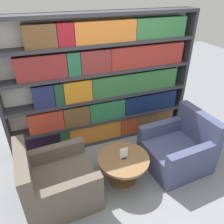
# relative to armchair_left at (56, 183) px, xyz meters

# --- Properties ---
(ground_plane) EXTENTS (14.00, 14.00, 0.00)m
(ground_plane) POSITION_rel_armchair_left_xyz_m (0.99, -0.27, -0.28)
(ground_plane) COLOR gray
(bookshelf) EXTENTS (3.12, 0.30, 2.17)m
(bookshelf) POSITION_rel_armchair_left_xyz_m (1.04, 1.06, 0.76)
(bookshelf) COLOR silver
(bookshelf) RESTS_ON ground_plane
(armchair_left) EXTENTS (0.95, 0.90, 0.86)m
(armchair_left) POSITION_rel_armchair_left_xyz_m (0.00, 0.00, 0.00)
(armchair_left) COLOR brown
(armchair_left) RESTS_ON ground_plane
(armchair_right) EXTENTS (0.94, 0.90, 0.86)m
(armchair_right) POSITION_rel_armchair_left_xyz_m (1.87, 0.01, 0.00)
(armchair_right) COLOR #42476B
(armchair_right) RESTS_ON ground_plane
(coffee_table) EXTENTS (0.72, 0.72, 0.43)m
(coffee_table) POSITION_rel_armchair_left_xyz_m (0.93, -0.01, 0.02)
(coffee_table) COLOR brown
(coffee_table) RESTS_ON ground_plane
(table_sign) EXTENTS (0.11, 0.06, 0.17)m
(table_sign) POSITION_rel_armchair_left_xyz_m (0.93, -0.01, 0.21)
(table_sign) COLOR black
(table_sign) RESTS_ON coffee_table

